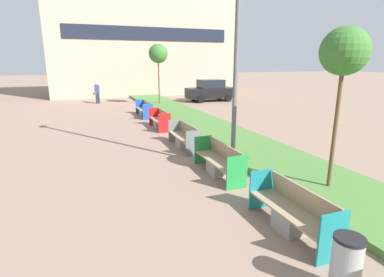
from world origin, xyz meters
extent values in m
cube|color=#4C7A38|center=(3.20, 12.00, 0.09)|extent=(2.80, 120.00, 0.18)
cube|color=tan|center=(4.00, 35.59, 5.37)|extent=(18.50, 6.64, 10.75)
cube|color=#1E2333|center=(4.00, 32.23, 5.91)|extent=(15.54, 0.08, 1.20)
cube|color=gray|center=(0.90, 7.38, 0.21)|extent=(0.52, 0.60, 0.42)
cube|color=tan|center=(0.90, 7.38, 0.44)|extent=(0.58, 2.09, 0.05)
cube|color=tan|center=(1.17, 7.38, 0.70)|extent=(0.14, 2.00, 0.48)
cube|color=#197A7F|center=(0.90, 6.32, 0.47)|extent=(0.62, 0.04, 0.94)
cube|color=#197A7F|center=(0.90, 8.45, 0.47)|extent=(0.62, 0.04, 0.94)
cube|color=gray|center=(0.90, 10.76, 0.21)|extent=(0.52, 0.60, 0.42)
cube|color=tan|center=(0.90, 10.76, 0.44)|extent=(0.58, 2.28, 0.05)
cube|color=tan|center=(1.17, 10.76, 0.70)|extent=(0.14, 2.19, 0.48)
cube|color=#238C3D|center=(0.90, 9.60, 0.47)|extent=(0.62, 0.04, 0.94)
cube|color=#238C3D|center=(0.90, 11.92, 0.47)|extent=(0.62, 0.04, 0.94)
cube|color=gray|center=(0.90, 13.88, 0.21)|extent=(0.52, 0.60, 0.42)
cube|color=tan|center=(0.90, 13.88, 0.44)|extent=(0.58, 2.14, 0.05)
cube|color=tan|center=(1.17, 13.88, 0.70)|extent=(0.14, 2.05, 0.48)
cube|color=slate|center=(0.90, 12.79, 0.47)|extent=(0.62, 0.04, 0.94)
cube|color=slate|center=(0.90, 14.97, 0.47)|extent=(0.62, 0.04, 0.94)
cube|color=gray|center=(0.90, 17.68, 0.21)|extent=(0.52, 0.60, 0.42)
cube|color=tan|center=(0.90, 17.68, 0.44)|extent=(0.58, 1.96, 0.05)
cube|color=tan|center=(1.17, 17.68, 0.70)|extent=(0.14, 1.88, 0.48)
cube|color=red|center=(0.90, 16.68, 0.47)|extent=(0.62, 0.04, 0.94)
cube|color=red|center=(0.90, 18.68, 0.47)|extent=(0.62, 0.04, 0.94)
cube|color=gray|center=(0.90, 21.43, 0.21)|extent=(0.52, 0.60, 0.42)
cube|color=tan|center=(0.90, 21.43, 0.44)|extent=(0.58, 2.24, 0.05)
cube|color=tan|center=(1.17, 21.43, 0.70)|extent=(0.14, 2.15, 0.48)
cube|color=blue|center=(0.90, 20.29, 0.47)|extent=(0.62, 0.04, 0.94)
cube|color=blue|center=(0.90, 22.57, 0.47)|extent=(0.62, 0.04, 0.94)
cylinder|color=#9EA0A5|center=(0.51, 5.70, 0.45)|extent=(0.42, 0.42, 0.90)
cylinder|color=black|center=(0.51, 5.70, 0.92)|extent=(0.44, 0.44, 0.05)
cylinder|color=#56595B|center=(1.55, 11.04, 4.44)|extent=(0.14, 0.14, 8.88)
cylinder|color=brown|center=(3.06, 8.57, 1.63)|extent=(0.10, 0.10, 3.27)
sphere|color=#38702D|center=(3.06, 8.57, 3.58)|extent=(1.14, 1.14, 1.14)
cylinder|color=brown|center=(3.06, 25.87, 1.77)|extent=(0.10, 0.10, 3.55)
sphere|color=#38702D|center=(3.06, 25.87, 3.94)|extent=(1.44, 1.44, 1.44)
cube|color=#232633|center=(-1.39, 28.83, 0.41)|extent=(0.30, 0.22, 0.83)
cube|color=navy|center=(-1.39, 28.83, 1.17)|extent=(0.38, 0.24, 0.67)
sphere|color=tan|center=(-1.39, 28.83, 1.62)|extent=(0.23, 0.23, 0.23)
cube|color=maroon|center=(-1.67, 28.83, 0.79)|extent=(0.12, 0.20, 0.18)
cube|color=black|center=(7.93, 26.92, 0.72)|extent=(4.26, 1.90, 0.84)
cube|color=black|center=(7.93, 26.92, 1.50)|extent=(2.15, 1.62, 0.72)
cylinder|color=black|center=(9.19, 26.02, 0.30)|extent=(0.60, 0.20, 0.60)
cylinder|color=black|center=(9.19, 27.82, 0.30)|extent=(0.60, 0.20, 0.60)
cylinder|color=black|center=(6.67, 26.02, 0.30)|extent=(0.60, 0.20, 0.60)
cylinder|color=black|center=(6.67, 27.82, 0.30)|extent=(0.60, 0.20, 0.60)
camera|label=1|loc=(-2.89, 3.01, 3.34)|focal=28.00mm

